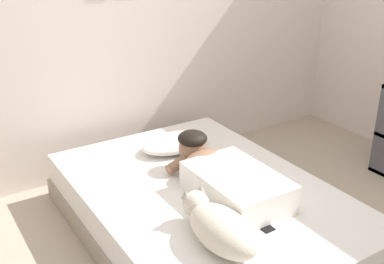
# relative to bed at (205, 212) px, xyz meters

# --- Properties ---
(back_wall) EXTENTS (4.34, 0.12, 2.50)m
(back_wall) POSITION_rel_bed_xyz_m (0.03, 1.26, 1.08)
(back_wall) COLOR silver
(back_wall) RESTS_ON ground
(bed) EXTENTS (1.45, 2.08, 0.35)m
(bed) POSITION_rel_bed_xyz_m (0.00, 0.00, 0.00)
(bed) COLOR gray
(bed) RESTS_ON ground
(pillow) EXTENTS (0.52, 0.32, 0.11)m
(pillow) POSITION_rel_bed_xyz_m (0.13, 0.59, 0.23)
(pillow) COLOR white
(pillow) RESTS_ON bed
(person_lying) EXTENTS (0.43, 0.92, 0.27)m
(person_lying) POSITION_rel_bed_xyz_m (0.08, -0.08, 0.28)
(person_lying) COLOR white
(person_lying) RESTS_ON bed
(dog) EXTENTS (0.26, 0.57, 0.21)m
(dog) POSITION_rel_bed_xyz_m (-0.26, -0.52, 0.28)
(dog) COLOR beige
(dog) RESTS_ON bed
(coffee_cup) EXTENTS (0.12, 0.09, 0.07)m
(coffee_cup) POSITION_rel_bed_xyz_m (0.18, 0.42, 0.22)
(coffee_cup) COLOR teal
(coffee_cup) RESTS_ON bed
(cell_phone) EXTENTS (0.07, 0.14, 0.01)m
(cell_phone) POSITION_rel_bed_xyz_m (0.04, -0.52, 0.18)
(cell_phone) COLOR black
(cell_phone) RESTS_ON bed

